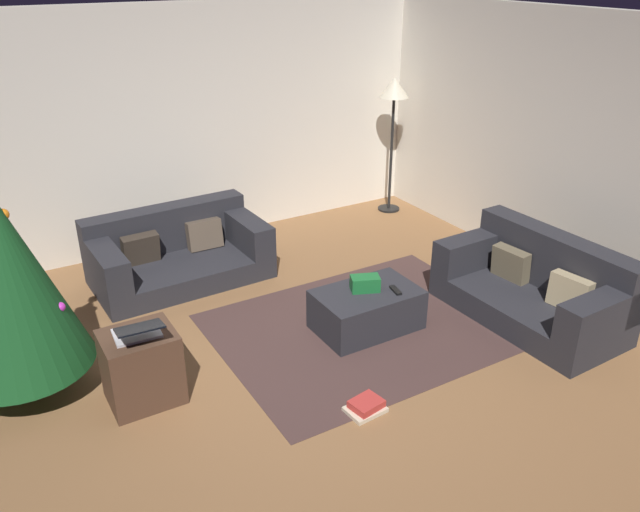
{
  "coord_description": "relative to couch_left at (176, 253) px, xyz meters",
  "views": [
    {
      "loc": [
        -2.04,
        -3.58,
        3.02
      ],
      "look_at": [
        0.4,
        0.55,
        0.75
      ],
      "focal_mm": 35.82,
      "sensor_mm": 36.0,
      "label": 1
    }
  ],
  "objects": [
    {
      "name": "ground_plane",
      "position": [
        0.3,
        -2.25,
        -0.27
      ],
      "size": [
        6.4,
        6.4,
        0.0
      ],
      "primitive_type": "plane",
      "color": "brown"
    },
    {
      "name": "rear_partition",
      "position": [
        0.3,
        0.89,
        1.03
      ],
      "size": [
        6.4,
        0.12,
        2.6
      ],
      "primitive_type": "cube",
      "color": "silver",
      "rests_on": "ground_plane"
    },
    {
      "name": "corner_partition",
      "position": [
        3.44,
        -2.25,
        1.03
      ],
      "size": [
        0.12,
        6.4,
        2.6
      ],
      "primitive_type": "cube",
      "color": "silver",
      "rests_on": "ground_plane"
    },
    {
      "name": "couch_left",
      "position": [
        0.0,
        0.0,
        0.0
      ],
      "size": [
        1.74,
        1.0,
        0.68
      ],
      "rotation": [
        0.0,
        0.0,
        3.18
      ],
      "color": "#26262B",
      "rests_on": "ground_plane"
    },
    {
      "name": "couch_right",
      "position": [
        2.55,
        -2.44,
        0.03
      ],
      "size": [
        0.91,
        1.7,
        0.76
      ],
      "rotation": [
        0.0,
        0.0,
        1.6
      ],
      "color": "#26262B",
      "rests_on": "ground_plane"
    },
    {
      "name": "ottoman",
      "position": [
        1.11,
        -1.83,
        -0.08
      ],
      "size": [
        0.9,
        0.58,
        0.37
      ],
      "primitive_type": "cube",
      "color": "#26262B",
      "rests_on": "ground_plane"
    },
    {
      "name": "gift_box",
      "position": [
        1.1,
        -1.8,
        0.17
      ],
      "size": [
        0.28,
        0.23,
        0.13
      ],
      "primitive_type": "cube",
      "rotation": [
        0.0,
        0.0,
        -0.39
      ],
      "color": "#19662D",
      "rests_on": "ottoman"
    },
    {
      "name": "tv_remote",
      "position": [
        1.32,
        -1.95,
        0.11
      ],
      "size": [
        0.08,
        0.17,
        0.02
      ],
      "primitive_type": "cube",
      "rotation": [
        0.0,
        0.0,
        -0.19
      ],
      "color": "black",
      "rests_on": "ottoman"
    },
    {
      "name": "christmas_tree",
      "position": [
        -1.62,
        -1.28,
        0.71
      ],
      "size": [
        1.04,
        1.04,
        1.79
      ],
      "color": "brown",
      "rests_on": "ground_plane"
    },
    {
      "name": "side_table",
      "position": [
        -0.89,
        -1.82,
        0.02
      ],
      "size": [
        0.52,
        0.44,
        0.57
      ],
      "primitive_type": "cube",
      "color": "#4C3323",
      "rests_on": "ground_plane"
    },
    {
      "name": "laptop",
      "position": [
        -0.9,
        -1.88,
        0.36
      ],
      "size": [
        0.35,
        0.42,
        0.18
      ],
      "color": "silver",
      "rests_on": "side_table"
    },
    {
      "name": "book_stack",
      "position": [
        0.45,
        -2.79,
        -0.23
      ],
      "size": [
        0.29,
        0.23,
        0.09
      ],
      "color": "beige",
      "rests_on": "ground_plane"
    },
    {
      "name": "corner_lamp",
      "position": [
        3.01,
        0.44,
        1.18
      ],
      "size": [
        0.36,
        0.36,
        1.7
      ],
      "color": "black",
      "rests_on": "ground_plane"
    },
    {
      "name": "area_rug",
      "position": [
        1.11,
        -1.83,
        -0.26
      ],
      "size": [
        2.6,
        2.0,
        0.01
      ],
      "primitive_type": "cube",
      "color": "#442E2B",
      "rests_on": "ground_plane"
    }
  ]
}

